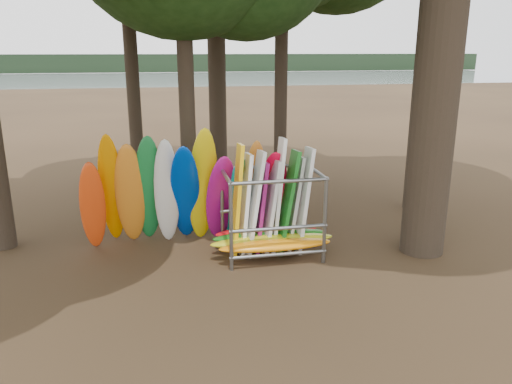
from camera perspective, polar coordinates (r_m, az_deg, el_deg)
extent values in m
plane|color=#47331E|center=(11.81, -1.20, -8.67)|extent=(120.00, 120.00, 0.00)
plane|color=gray|center=(70.76, -10.11, 11.71)|extent=(160.00, 160.00, 0.00)
cube|color=black|center=(120.62, -10.90, 14.27)|extent=(160.00, 4.00, 4.00)
cylinder|color=black|center=(17.05, -14.37, 18.77)|extent=(0.43, 0.43, 11.80)
cylinder|color=black|center=(17.12, 2.96, 18.56)|extent=(0.43, 0.43, 11.41)
cylinder|color=black|center=(13.78, -8.12, 15.45)|extent=(0.43, 0.43, 9.67)
ellipsoid|color=red|center=(12.91, -18.16, -1.58)|extent=(0.74, 1.11, 2.50)
ellipsoid|color=#CE7600|center=(13.04, -16.17, 0.22)|extent=(0.66, 1.47, 3.14)
ellipsoid|color=#C76D1A|center=(12.98, -14.16, -0.30)|extent=(0.78, 1.29, 2.89)
ellipsoid|color=#156D30|center=(12.97, -12.19, 0.25)|extent=(0.84, 1.46, 3.08)
ellipsoid|color=silver|center=(12.79, -10.15, -0.07)|extent=(0.65, 1.15, 2.97)
ellipsoid|color=#00309B|center=(12.80, -8.11, -0.27)|extent=(0.84, 1.68, 2.88)
ellipsoid|color=#C3AC09|center=(12.78, -6.11, 0.66)|extent=(0.87, 1.27, 3.21)
ellipsoid|color=#8C0E66|center=(12.86, -4.03, -0.80)|extent=(0.88, 1.28, 2.54)
ellipsoid|color=#0A8380|center=(12.98, -2.07, -0.86)|extent=(0.85, 1.34, 2.45)
ellipsoid|color=orange|center=(13.19, -0.28, 0.35)|extent=(0.61, 1.05, 2.81)
ellipsoid|color=red|center=(13.10, 1.86, -0.21)|extent=(0.98, 1.89, 2.71)
ellipsoid|color=orange|center=(11.99, 2.26, -6.10)|extent=(2.76, 0.55, 0.24)
ellipsoid|color=gold|center=(12.28, 1.90, -5.55)|extent=(3.09, 0.55, 0.24)
ellipsoid|color=#1D6C18|center=(12.60, 1.53, -4.98)|extent=(2.90, 0.55, 0.24)
ellipsoid|color=red|center=(12.87, 1.23, -4.51)|extent=(2.67, 0.55, 0.24)
cube|color=#F1B40C|center=(12.09, -2.21, -1.08)|extent=(0.35, 0.79, 2.79)
cube|color=white|center=(12.24, -1.31, -1.48)|extent=(0.40, 0.79, 2.53)
cube|color=silver|center=(12.12, -0.22, -1.40)|extent=(0.55, 0.80, 2.62)
cube|color=#8A1761|center=(12.38, 0.55, -1.81)|extent=(0.39, 0.75, 2.31)
cube|color=silver|center=(12.29, 1.62, -1.79)|extent=(0.50, 0.79, 2.37)
cube|color=white|center=(12.37, 2.44, -0.44)|extent=(0.42, 0.79, 2.89)
cube|color=#176A1D|center=(12.29, 3.57, -1.20)|extent=(0.58, 0.78, 2.61)
cube|color=silver|center=(12.57, 4.23, -1.33)|extent=(0.53, 0.79, 2.40)
cube|color=silver|center=(12.39, 5.43, -1.02)|extent=(0.44, 0.78, 2.66)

